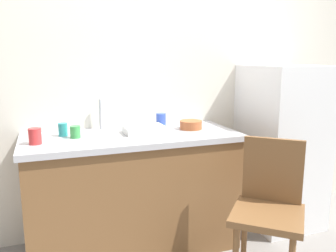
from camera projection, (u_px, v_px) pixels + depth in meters
back_wall at (159, 63)px, 2.77m from camera, size 4.80×0.10×2.66m
cabinet_base at (133, 194)px, 2.52m from camera, size 1.44×0.60×0.81m
countertop at (132, 137)px, 2.44m from camera, size 1.48×0.64×0.04m
faucet at (101, 114)px, 2.59m from camera, size 0.02×0.02×0.22m
refrigerator at (281, 146)px, 2.88m from camera, size 0.54×0.62×1.31m
chair at (269, 207)px, 2.09m from camera, size 0.56×0.56×0.89m
dish_tray at (144, 129)px, 2.47m from camera, size 0.28×0.20×0.05m
terracotta_bowl at (191, 125)px, 2.60m from camera, size 0.16×0.16×0.06m
cup_teal at (63, 130)px, 2.37m from camera, size 0.06×0.06×0.09m
cup_green at (75, 132)px, 2.32m from camera, size 0.07×0.07×0.08m
cup_red at (35, 136)px, 2.15m from camera, size 0.08×0.08×0.10m
cup_blue at (161, 120)px, 2.65m from camera, size 0.07×0.07×0.11m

